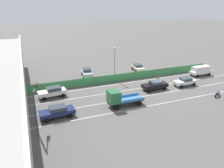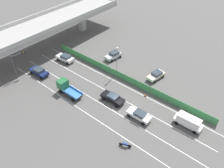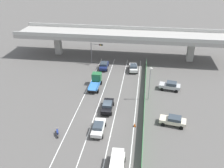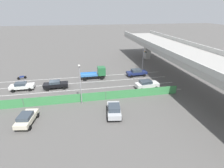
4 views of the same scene
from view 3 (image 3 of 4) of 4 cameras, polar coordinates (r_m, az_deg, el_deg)
name	(u,v)px [view 3 (image 3 of 4)]	position (r m, az deg, el deg)	size (l,w,h in m)	color
ground_plane	(105,114)	(42.76, -1.61, -7.12)	(300.00, 300.00, 0.00)	#565451
lane_line_left_edge	(82,101)	(46.74, -7.18, -3.99)	(0.14, 43.30, 0.01)	silver
lane_line_mid_left	(99,102)	(46.01, -2.99, -4.34)	(0.14, 43.30, 0.01)	silver
lane_line_mid_right	(118,104)	(45.55, 1.32, -4.68)	(0.14, 43.30, 0.01)	silver
lane_line_right_edge	(136,105)	(45.34, 5.69, -5.00)	(0.14, 43.30, 0.01)	silver
elevated_overpass	(122,36)	(64.80, 2.43, 11.20)	(55.95, 9.66, 7.36)	#A09E99
green_fence	(144,102)	(44.93, 7.66, -4.32)	(0.10, 39.40, 1.53)	#3D8E4C
car_hatchback_white	(98,127)	(38.44, -3.23, -10.17)	(1.98, 4.36, 1.54)	silver
car_sedan_black	(108,106)	(43.36, -1.07, -5.16)	(2.07, 4.67, 1.56)	black
car_van_white	(117,164)	(32.44, 1.13, -18.24)	(2.07, 4.75, 2.03)	silver
car_sedan_white	(133,67)	(58.22, 5.06, 3.92)	(2.39, 4.61, 1.69)	white
car_sedan_navy	(104,65)	(59.31, -1.90, 4.43)	(2.26, 4.73, 1.59)	navy
flatbed_truck_blue	(96,80)	(51.16, -3.78, 0.87)	(2.19, 5.42, 2.58)	black
motorcycle	(58,132)	(39.01, -12.72, -11.05)	(0.94, 1.83, 0.93)	black
parked_sedan_cream	(173,120)	(41.05, 14.21, -8.28)	(4.45, 2.52, 1.57)	beige
parked_wagon_silver	(170,86)	(51.14, 13.53, -0.36)	(4.46, 2.56, 1.77)	#B2B5B7
traffic_light	(95,49)	(61.02, -4.00, 8.13)	(3.18, 0.85, 5.57)	#47474C
street_lamp	(150,80)	(45.45, 8.91, 0.83)	(0.60, 0.36, 6.69)	gray
traffic_cone	(135,125)	(39.95, 5.38, -9.53)	(0.47, 0.47, 0.73)	orange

